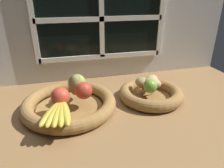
# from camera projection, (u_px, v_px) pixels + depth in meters

# --- Properties ---
(ground_plane) EXTENTS (1.40, 0.90, 0.03)m
(ground_plane) POSITION_uv_depth(u_px,v_px,m) (116.00, 104.00, 0.89)
(ground_plane) COLOR olive
(back_wall) EXTENTS (1.40, 0.05, 0.55)m
(back_wall) POSITION_uv_depth(u_px,v_px,m) (101.00, 25.00, 1.03)
(back_wall) COLOR silver
(back_wall) RESTS_ON ground_plane
(fruit_bowl_left) EXTENTS (0.37, 0.37, 0.05)m
(fruit_bowl_left) POSITION_uv_depth(u_px,v_px,m) (69.00, 104.00, 0.81)
(fruit_bowl_left) COLOR olive
(fruit_bowl_left) RESTS_ON ground_plane
(fruit_bowl_right) EXTENTS (0.28, 0.28, 0.05)m
(fruit_bowl_right) POSITION_uv_depth(u_px,v_px,m) (151.00, 94.00, 0.89)
(fruit_bowl_right) COLOR olive
(fruit_bowl_right) RESTS_ON ground_plane
(apple_red_right) EXTENTS (0.07, 0.07, 0.07)m
(apple_red_right) POSITION_uv_depth(u_px,v_px,m) (84.00, 91.00, 0.78)
(apple_red_right) COLOR #B73828
(apple_red_right) RESTS_ON fruit_bowl_left
(apple_red_front) EXTENTS (0.07, 0.07, 0.07)m
(apple_red_front) POSITION_uv_depth(u_px,v_px,m) (60.00, 97.00, 0.73)
(apple_red_front) COLOR #CC422D
(apple_red_front) RESTS_ON fruit_bowl_left
(apple_green_back) EXTENTS (0.07, 0.07, 0.07)m
(apple_green_back) POSITION_uv_depth(u_px,v_px,m) (77.00, 83.00, 0.84)
(apple_green_back) COLOR #8CAD3D
(apple_green_back) RESTS_ON fruit_bowl_left
(pear_brown) EXTENTS (0.06, 0.07, 0.09)m
(pear_brown) POSITION_uv_depth(u_px,v_px,m) (76.00, 85.00, 0.80)
(pear_brown) COLOR olive
(pear_brown) RESTS_ON fruit_bowl_left
(banana_bunch_front) EXTENTS (0.11, 0.18, 0.03)m
(banana_bunch_front) POSITION_uv_depth(u_px,v_px,m) (59.00, 112.00, 0.67)
(banana_bunch_front) COLOR gold
(banana_bunch_front) RESTS_ON fruit_bowl_left
(potato_back) EXTENTS (0.09, 0.10, 0.04)m
(potato_back) POSITION_uv_depth(u_px,v_px,m) (152.00, 80.00, 0.91)
(potato_back) COLOR tan
(potato_back) RESTS_ON fruit_bowl_right
(potato_large) EXTENTS (0.10, 0.09, 0.05)m
(potato_large) POSITION_uv_depth(u_px,v_px,m) (152.00, 83.00, 0.87)
(potato_large) COLOR tan
(potato_large) RESTS_ON fruit_bowl_right
(potato_oblong) EXTENTS (0.06, 0.07, 0.04)m
(potato_oblong) POSITION_uv_depth(u_px,v_px,m) (142.00, 82.00, 0.88)
(potato_oblong) COLOR #A38451
(potato_oblong) RESTS_ON fruit_bowl_right
(lime_near) EXTENTS (0.06, 0.06, 0.06)m
(lime_near) POSITION_uv_depth(u_px,v_px,m) (150.00, 86.00, 0.83)
(lime_near) COLOR #6B9E33
(lime_near) RESTS_ON fruit_bowl_right
(chili_pepper) EXTENTS (0.13, 0.05, 0.02)m
(chili_pepper) POSITION_uv_depth(u_px,v_px,m) (155.00, 85.00, 0.88)
(chili_pepper) COLOR red
(chili_pepper) RESTS_ON fruit_bowl_right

